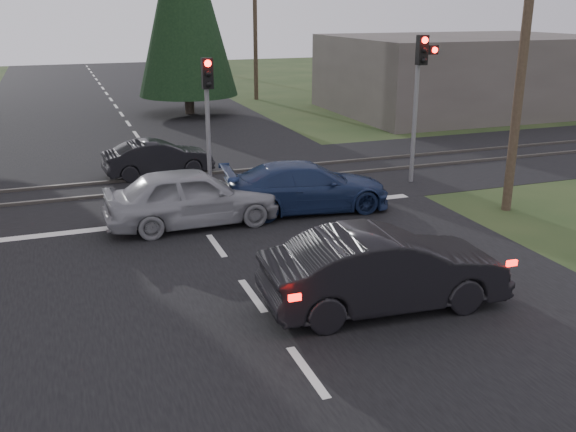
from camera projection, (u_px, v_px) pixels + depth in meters
name	position (u px, v px, depth m)	size (l,w,h in m)	color
ground	(307.00, 372.00, 10.23)	(120.00, 120.00, 0.00)	#233819
road	(184.00, 201.00, 19.15)	(14.00, 100.00, 0.01)	black
rail_corridor	(172.00, 184.00, 20.94)	(120.00, 8.00, 0.01)	black
stop_line	(197.00, 218.00, 17.55)	(13.00, 0.35, 0.00)	silver
rail_near	(176.00, 189.00, 20.21)	(120.00, 0.12, 0.10)	#59544C
rail_far	(168.00, 177.00, 21.64)	(120.00, 0.12, 0.10)	#59544C
traffic_signal_right	(420.00, 81.00, 20.10)	(0.68, 0.48, 4.70)	slate
traffic_signal_center	(208.00, 102.00, 19.21)	(0.32, 0.48, 4.10)	slate
utility_pole_near	(525.00, 39.00, 16.87)	(1.80, 0.26, 9.00)	#4C3D2D
utility_pole_mid	(255.00, 20.00, 38.28)	(1.80, 0.26, 9.00)	#4C3D2D
utility_pole_far	(177.00, 14.00, 60.59)	(1.80, 0.26, 9.00)	#4C3D2D
building_right	(465.00, 74.00, 35.09)	(14.00, 10.00, 4.00)	#59514C
dark_hatchback	(384.00, 270.00, 12.20)	(1.64, 4.70, 1.55)	black
silver_car	(192.00, 197.00, 16.85)	(1.83, 4.55, 1.55)	gray
blue_sedan	(306.00, 187.00, 18.09)	(1.93, 4.74, 1.38)	#19284D
dark_car_far	(158.00, 158.00, 21.86)	(1.27, 3.65, 1.20)	black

